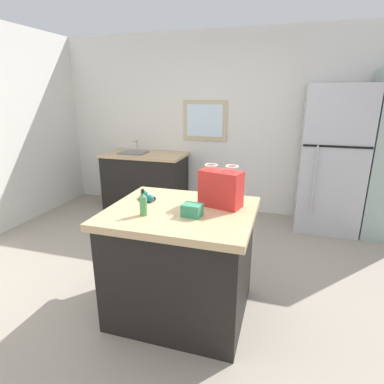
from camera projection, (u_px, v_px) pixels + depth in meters
The scene contains 9 objects.
ground at pixel (187, 298), 2.84m from camera, with size 6.79×6.79×0.00m, color #9E9384.
back_wall at pixel (236, 125), 4.69m from camera, with size 5.66×0.13×2.65m.
kitchen_island at pixel (181, 261), 2.56m from camera, with size 1.13×0.97×0.92m.
refrigerator at pixel (332, 160), 4.07m from camera, with size 0.79×0.68×1.90m.
sink_counter at pixel (145, 181), 4.96m from camera, with size 1.27×0.68×1.08m.
shopping_bag at pixel (221, 188), 2.45m from camera, with size 0.36×0.24×0.33m.
small_box at pixel (192, 210), 2.27m from camera, with size 0.14×0.11×0.09m, color #388E66.
bottle at pixel (143, 204), 2.28m from camera, with size 0.06×0.06×0.20m.
ear_defenders at pixel (147, 197), 2.63m from camera, with size 0.21×0.21×0.06m.
Camera 1 is at (0.75, -2.31, 1.77)m, focal length 29.26 mm.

